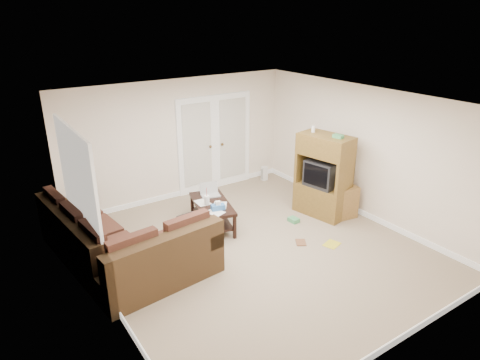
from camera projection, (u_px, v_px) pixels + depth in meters
floor at (256, 249)px, 7.21m from camera, size 5.50×5.50×0.00m
ceiling at (258, 101)px, 6.29m from camera, size 5.00×5.50×0.02m
wall_left at (98, 221)px, 5.45m from camera, size 0.02×5.50×2.50m
wall_right at (364, 153)px, 8.04m from camera, size 0.02×5.50×2.50m
wall_back at (179, 140)px, 8.87m from camera, size 5.00×0.02×2.50m
wall_front at (406, 258)px, 4.63m from camera, size 5.00×0.02×2.50m
baseboards at (256, 246)px, 7.19m from camera, size 5.00×5.50×0.10m
french_doors at (215, 143)px, 9.36m from camera, size 1.80×0.05×2.13m
window_left at (77, 175)px, 6.13m from camera, size 0.05×1.92×1.42m
sectional_sofa at (119, 248)px, 6.57m from camera, size 2.18×2.91×0.87m
coffee_table at (212, 213)px, 7.89m from camera, size 0.89×1.31×0.81m
tv_armoire at (323, 175)px, 8.18m from camera, size 0.73×1.09×1.72m
side_cabinet at (341, 198)px, 8.26m from camera, size 0.55×0.55×1.03m
space_heater at (264, 173)px, 10.09m from camera, size 0.14×0.12×0.33m
floor_magazine at (332, 244)px, 7.35m from camera, size 0.34×0.30×0.01m
floor_greenbox at (294, 220)px, 8.12m from camera, size 0.16×0.20×0.08m
floor_book at (296, 242)px, 7.40m from camera, size 0.27×0.28×0.02m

